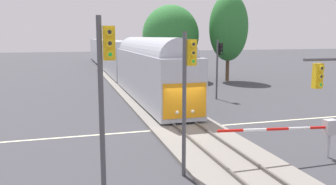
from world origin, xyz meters
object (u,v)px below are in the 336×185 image
object	(u,v)px
commuter_train	(116,56)
traffic_signal_far_side	(219,60)
oak_far_right	(229,27)
crossing_gate_near	(317,129)
traffic_signal_near_left	(105,86)
traffic_signal_median	(188,81)
elm_centre_background	(171,36)

from	to	relation	value
commuter_train	traffic_signal_far_side	xyz separation A→B (m)	(6.02, -22.97, 0.80)
traffic_signal_far_side	oak_far_right	bearing A→B (deg)	60.79
crossing_gate_near	traffic_signal_near_left	world-z (taller)	traffic_signal_near_left
commuter_train	oak_far_right	bearing A→B (deg)	-42.89
traffic_signal_median	crossing_gate_near	bearing A→B (deg)	1.46
commuter_train	traffic_signal_near_left	bearing A→B (deg)	-97.93
crossing_gate_near	traffic_signal_far_side	distance (m)	15.56
traffic_signal_near_left	oak_far_right	world-z (taller)	oak_far_right
traffic_signal_far_side	oak_far_right	size ratio (longest dim) A/B	0.49
traffic_signal_near_left	traffic_signal_far_side	xyz separation A→B (m)	(11.68, 17.66, -0.58)
crossing_gate_near	oak_far_right	bearing A→B (deg)	72.46
crossing_gate_near	traffic_signal_far_side	xyz separation A→B (m)	(2.05, 15.27, 2.11)
traffic_signal_near_left	oak_far_right	size ratio (longest dim) A/B	0.57
crossing_gate_near	traffic_signal_near_left	bearing A→B (deg)	-166.09
crossing_gate_near	elm_centre_background	bearing A→B (deg)	86.44
crossing_gate_near	traffic_signal_far_side	bearing A→B (deg)	82.36
crossing_gate_near	oak_far_right	distance (m)	28.50
traffic_signal_near_left	traffic_signal_median	distance (m)	4.06
traffic_signal_near_left	oak_far_right	xyz separation A→B (m)	(18.08, 29.10, 2.52)
crossing_gate_near	traffic_signal_far_side	size ratio (longest dim) A/B	1.16
commuter_train	oak_far_right	xyz separation A→B (m)	(12.41, -11.53, 3.90)
traffic_signal_far_side	elm_centre_background	world-z (taller)	elm_centre_background
commuter_train	crossing_gate_near	world-z (taller)	commuter_train
traffic_signal_median	elm_centre_background	xyz separation A→B (m)	(8.09, 29.70, 1.80)
traffic_signal_far_side	oak_far_right	distance (m)	13.47
traffic_signal_median	oak_far_right	size ratio (longest dim) A/B	0.53
oak_far_right	elm_centre_background	bearing A→B (deg)	156.85
traffic_signal_near_left	traffic_signal_median	size ratio (longest dim) A/B	1.07
commuter_train	oak_far_right	world-z (taller)	oak_far_right
oak_far_right	traffic_signal_far_side	bearing A→B (deg)	-119.21
crossing_gate_near	traffic_signal_median	world-z (taller)	traffic_signal_median
crossing_gate_near	traffic_signal_median	xyz separation A→B (m)	(-6.25, -0.16, 2.42)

